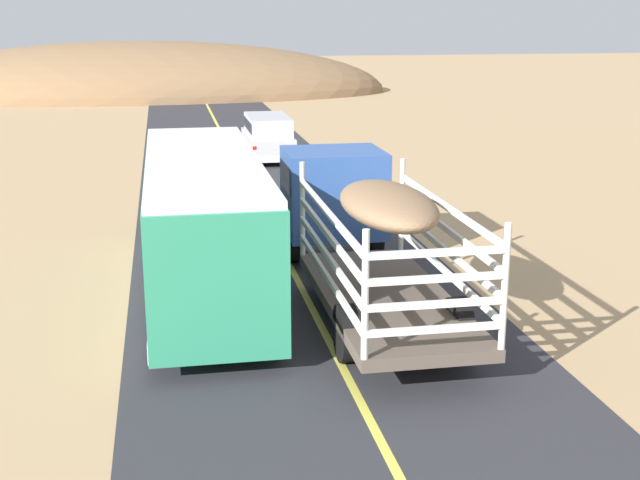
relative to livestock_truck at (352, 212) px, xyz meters
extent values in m
cube|color=#3359A5|center=(0.00, 2.16, 0.03)|extent=(2.50, 2.20, 2.20)
cube|color=#192333|center=(0.00, 2.16, 0.48)|extent=(2.53, 1.54, 0.70)
cube|color=brown|center=(0.00, -3.24, -1.07)|extent=(2.50, 6.40, 0.24)
cylinder|color=silver|center=(-1.19, -0.10, 0.15)|extent=(0.12, 0.12, 2.20)
cylinder|color=silver|center=(1.19, -0.10, 0.15)|extent=(0.12, 0.12, 2.20)
cylinder|color=silver|center=(-1.19, -6.38, 0.15)|extent=(0.12, 0.12, 2.20)
cylinder|color=silver|center=(1.19, -6.38, 0.15)|extent=(0.12, 0.12, 2.20)
cube|color=silver|center=(-1.21, -3.24, -0.51)|extent=(0.08, 6.30, 0.12)
cube|color=silver|center=(1.21, -3.24, -0.51)|extent=(0.08, 6.30, 0.12)
cube|color=silver|center=(0.00, -6.40, -0.51)|extent=(2.40, 0.08, 0.12)
cube|color=silver|center=(-1.21, -3.24, -0.07)|extent=(0.08, 6.30, 0.12)
cube|color=silver|center=(1.21, -3.24, -0.07)|extent=(0.08, 6.30, 0.12)
cube|color=silver|center=(0.00, -6.40, -0.07)|extent=(2.40, 0.08, 0.12)
cube|color=silver|center=(-1.21, -3.24, 0.37)|extent=(0.08, 6.30, 0.12)
cube|color=silver|center=(1.21, -3.24, 0.37)|extent=(0.08, 6.30, 0.12)
cube|color=silver|center=(0.00, -6.40, 0.37)|extent=(2.40, 0.08, 0.12)
cube|color=silver|center=(-1.21, -3.24, 0.81)|extent=(0.08, 6.30, 0.12)
cube|color=silver|center=(1.21, -3.24, 0.81)|extent=(0.08, 6.30, 0.12)
cube|color=silver|center=(0.00, -6.40, 0.81)|extent=(2.40, 0.08, 0.12)
ellipsoid|color=#8C6B4C|center=(0.00, -3.24, 0.90)|extent=(1.75, 3.84, 0.70)
cylinder|color=black|center=(-1.09, 2.16, -1.22)|extent=(0.32, 1.10, 1.10)
cylinder|color=black|center=(1.09, 2.16, -1.22)|extent=(0.32, 1.10, 1.10)
cylinder|color=black|center=(-1.09, -4.52, -1.22)|extent=(0.32, 1.10, 1.10)
cylinder|color=black|center=(1.09, -4.52, -1.22)|extent=(0.32, 1.10, 1.10)
cube|color=#2D8C66|center=(-3.46, -0.07, -0.07)|extent=(2.50, 10.00, 2.70)
cube|color=white|center=(-3.46, -0.07, 1.36)|extent=(2.45, 9.80, 0.16)
cube|color=#192333|center=(-3.46, -0.07, 0.40)|extent=(2.54, 9.20, 0.80)
cube|color=silver|center=(-3.46, -0.07, -1.22)|extent=(2.53, 9.80, 0.36)
cylinder|color=black|center=(-4.56, 3.18, -1.27)|extent=(0.30, 1.00, 1.00)
cylinder|color=black|center=(-2.36, 3.18, -1.27)|extent=(0.30, 1.00, 1.00)
cylinder|color=black|center=(-4.56, -3.32, -1.27)|extent=(0.30, 1.00, 1.00)
cylinder|color=black|center=(-2.36, -3.32, -1.27)|extent=(0.30, 1.00, 1.00)
cube|color=silver|center=(0.23, 18.15, -1.09)|extent=(1.90, 4.60, 0.90)
cube|color=silver|center=(0.23, 18.00, -0.24)|extent=(1.75, 3.59, 0.80)
cube|color=#192333|center=(0.23, 18.00, -0.22)|extent=(1.79, 3.22, 0.44)
cube|color=silver|center=(0.23, 15.93, -1.42)|extent=(1.86, 0.20, 0.24)
cube|color=red|center=(-0.60, 15.87, -0.91)|extent=(0.16, 0.06, 0.14)
cube|color=red|center=(1.06, 15.87, -0.91)|extent=(0.16, 0.06, 0.14)
cylinder|color=black|center=(-0.59, 19.57, -1.39)|extent=(0.26, 0.76, 0.76)
cylinder|color=black|center=(1.05, 19.57, -1.39)|extent=(0.26, 0.76, 0.76)
cylinder|color=black|center=(-0.59, 16.72, -1.39)|extent=(0.26, 0.76, 0.76)
cylinder|color=black|center=(1.05, 16.72, -1.39)|extent=(0.26, 0.76, 0.76)
ellipsoid|color=olive|center=(-6.05, 50.19, -1.79)|extent=(39.54, 17.53, 8.27)
camera|label=1|loc=(-4.25, -19.00, 4.57)|focal=47.70mm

